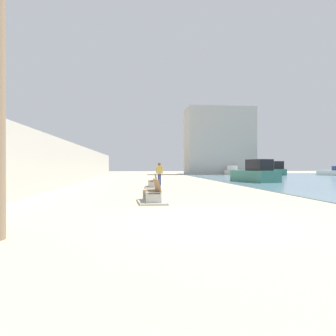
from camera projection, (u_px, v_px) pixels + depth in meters
The scene contains 9 objects.
ground_plane at pixel (159, 184), 26.36m from camera, with size 120.00×120.00×0.00m, color #C6B793.
seawall at pixel (69, 164), 25.57m from camera, with size 0.80×64.00×3.41m, color #ADAAA3.
bench_near at pixel (152, 197), 12.61m from camera, with size 1.23×2.17×0.98m.
bench_far at pixel (153, 184), 21.45m from camera, with size 1.16×2.13×0.98m.
person_walking at pixel (159, 172), 23.27m from camera, with size 0.53×0.24×1.78m.
boat_nearest at pixel (277, 170), 50.15m from camera, with size 3.48×5.42×2.24m.
boat_far_left at pixel (234, 171), 53.32m from camera, with size 4.45×5.26×5.50m.
boat_mid_bay at pixel (255, 174), 28.36m from camera, with size 3.37×5.23×2.08m.
harbor_building at pixel (219, 141), 55.50m from camera, with size 12.00×6.00×11.91m, color #ADAAA3.
Camera 1 is at (-1.92, -8.29, 1.52)m, focal length 32.71 mm.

